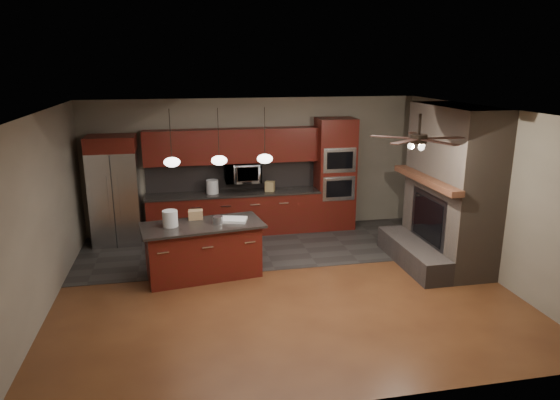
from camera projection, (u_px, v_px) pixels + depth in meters
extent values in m
plane|color=brown|center=(282.00, 285.00, 8.09)|extent=(7.00, 7.00, 0.00)
cube|color=white|center=(282.00, 111.00, 7.35)|extent=(7.00, 6.00, 0.02)
cube|color=gray|center=(254.00, 165.00, 10.56)|extent=(7.00, 0.02, 2.80)
cube|color=gray|center=(486.00, 191.00, 8.39)|extent=(0.02, 6.00, 2.80)
cube|color=gray|center=(41.00, 215.00, 7.06)|extent=(0.02, 6.00, 2.80)
cube|color=#2D2B28|center=(264.00, 246.00, 9.79)|extent=(7.00, 2.40, 0.01)
cube|color=brown|center=(452.00, 187.00, 8.69)|extent=(0.80, 2.00, 2.80)
cube|color=#453D39|center=(412.00, 254.00, 8.88)|extent=(0.50, 2.00, 0.40)
cube|color=#2D2D30|center=(429.00, 219.00, 8.77)|extent=(0.05, 1.20, 0.95)
cube|color=black|center=(428.00, 220.00, 8.76)|extent=(0.02, 1.00, 0.75)
cube|color=brown|center=(426.00, 180.00, 8.55)|extent=(0.22, 2.10, 0.10)
cube|color=#54100F|center=(234.00, 214.00, 10.44)|extent=(3.55, 0.60, 0.86)
cube|color=black|center=(234.00, 193.00, 10.33)|extent=(3.59, 0.64, 0.04)
cube|color=black|center=(232.00, 175.00, 10.51)|extent=(3.55, 0.03, 0.60)
cube|color=#54100F|center=(232.00, 146.00, 10.19)|extent=(3.55, 0.35, 0.70)
cube|color=#54100F|center=(335.00, 174.00, 10.65)|extent=(0.80, 0.60, 2.38)
cube|color=silver|center=(339.00, 189.00, 10.43)|extent=(0.70, 0.03, 0.52)
cube|color=black|center=(339.00, 189.00, 10.41)|extent=(0.55, 0.02, 0.35)
cube|color=silver|center=(340.00, 160.00, 10.27)|extent=(0.70, 0.03, 0.52)
cube|color=black|center=(340.00, 160.00, 10.25)|extent=(0.55, 0.02, 0.35)
imported|color=silver|center=(243.00, 173.00, 10.30)|extent=(0.73, 0.41, 0.50)
cube|color=silver|center=(116.00, 198.00, 9.80)|extent=(0.93, 0.72, 1.85)
cube|color=#2D2D30|center=(113.00, 203.00, 9.45)|extent=(0.02, 0.02, 1.83)
cube|color=silver|center=(107.00, 200.00, 9.41)|extent=(0.03, 0.03, 0.93)
cube|color=silver|center=(119.00, 200.00, 9.45)|extent=(0.03, 0.03, 0.93)
cube|color=#54100F|center=(111.00, 144.00, 9.51)|extent=(0.93, 0.72, 0.30)
cube|color=#54100F|center=(204.00, 251.00, 8.34)|extent=(1.92, 1.01, 0.88)
cube|color=black|center=(202.00, 225.00, 8.22)|extent=(2.09, 1.18, 0.04)
cylinder|color=silver|center=(170.00, 219.00, 8.07)|extent=(0.25, 0.25, 0.27)
cylinder|color=#9F9EA3|center=(218.00, 220.00, 8.24)|extent=(0.19, 0.19, 0.11)
cube|color=white|center=(233.00, 220.00, 8.36)|extent=(0.52, 0.43, 0.05)
cube|color=#9C7850|center=(196.00, 215.00, 8.47)|extent=(0.25, 0.18, 0.15)
cylinder|color=silver|center=(212.00, 187.00, 10.20)|extent=(0.28, 0.28, 0.28)
cube|color=tan|center=(270.00, 186.00, 10.39)|extent=(0.23, 0.21, 0.21)
cylinder|color=black|center=(170.00, 134.00, 7.81)|extent=(0.01, 0.01, 0.78)
ellipsoid|color=white|center=(172.00, 162.00, 7.93)|extent=(0.26, 0.26, 0.16)
cylinder|color=black|center=(218.00, 133.00, 7.95)|extent=(0.01, 0.01, 0.78)
ellipsoid|color=white|center=(219.00, 160.00, 8.07)|extent=(0.26, 0.26, 0.16)
cylinder|color=black|center=(265.00, 131.00, 8.09)|extent=(0.01, 0.01, 0.78)
ellipsoid|color=white|center=(265.00, 159.00, 8.21)|extent=(0.26, 0.26, 0.16)
cylinder|color=black|center=(420.00, 124.00, 6.98)|extent=(0.04, 0.04, 0.30)
cylinder|color=black|center=(419.00, 139.00, 7.03)|extent=(0.24, 0.24, 0.12)
cube|color=black|center=(443.00, 138.00, 7.10)|extent=(0.60, 0.12, 0.01)
cube|color=black|center=(415.00, 135.00, 7.39)|extent=(0.30, 0.61, 0.01)
cube|color=black|center=(392.00, 137.00, 7.18)|extent=(0.56, 0.45, 0.01)
cube|color=black|center=(405.00, 142.00, 6.76)|extent=(0.56, 0.45, 0.01)
cube|color=black|center=(439.00, 142.00, 6.71)|extent=(0.30, 0.61, 0.01)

